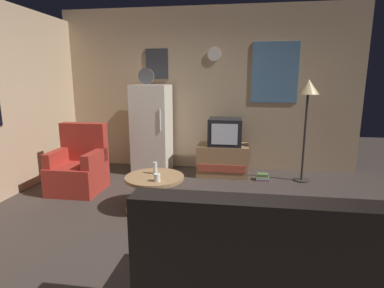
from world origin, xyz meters
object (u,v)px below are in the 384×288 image
Objects in this scene: tv_stand at (223,160)px; armchair at (79,167)px; fridge at (152,129)px; coffee_table at (155,193)px; crt_tv at (225,132)px; couch at (267,272)px; standing_lamp at (308,95)px; book_stack at (262,177)px; mug_ceramic_white at (157,178)px; wine_glass at (155,168)px.

armchair reaches higher than tv_stand.
fridge reaches higher than coffee_table.
crt_tv is 1.82m from coffee_table.
armchair reaches higher than couch.
armchair reaches higher than coffee_table.
standing_lamp is at bearing 15.32° from armchair.
tv_stand reaches higher than book_stack.
mug_ceramic_white is 0.05× the size of couch.
coffee_table is 0.33m from mug_ceramic_white.
fridge is 3.28× the size of crt_tv.
couch is (2.49, -2.08, -0.03)m from armchair.
standing_lamp is 3.56m from armchair.
tv_stand is 4.18× the size of book_stack.
crt_tv is (0.03, -0.00, 0.48)m from tv_stand.
tv_stand is at bearing 27.13° from armchair.
crt_tv is at bearing -0.42° from fridge.
wine_glass is at bearing -117.87° from tv_stand.
tv_stand is 0.48m from crt_tv.
couch is (1.23, -1.66, -0.19)m from wine_glass.
standing_lamp is at bearing -3.31° from fridge.
fridge is at bearing 176.69° from standing_lamp.
wine_glass is (-0.77, -1.46, 0.25)m from tv_stand.
book_stack is at bearing 41.53° from wine_glass.
fridge is at bearing 106.99° from wine_glass.
coffee_table is (0.46, -1.56, -0.54)m from fridge.
crt_tv is at bearing 61.17° from wine_glass.
wine_glass is (0.45, -1.46, -0.25)m from fridge.
couch reaches higher than coffee_table.
armchair is (-1.27, 0.52, 0.12)m from coffee_table.
coffee_table is 1.38m from armchair.
armchair is 2.82m from book_stack.
standing_lamp is 2.72m from coffee_table.
mug_ceramic_white is at bearing -72.62° from fridge.
fridge is at bearing 173.75° from book_stack.
standing_lamp is 10.60× the size of wine_glass.
crt_tv is 2.69× the size of book_stack.
mug_ceramic_white is (-0.70, -1.73, -0.26)m from crt_tv.
mug_ceramic_white is 1.53m from armchair.
book_stack is (0.62, -0.20, -0.69)m from crt_tv.
tv_stand is 3.15m from couch.
standing_lamp is 1.45m from book_stack.
standing_lamp is at bearing 39.53° from mug_ceramic_white.
tv_stand is at bearing 178.24° from crt_tv.
mug_ceramic_white is (-1.94, -1.60, -0.88)m from standing_lamp.
mug_ceramic_white is 2.08m from book_stack.
fridge reaches higher than wine_glass.
coffee_table is 3.59× the size of book_stack.
armchair is at bearing 157.89° from coffee_table.
tv_stand is at bearing 173.89° from standing_lamp.
wine_glass is 1.96m from book_stack.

